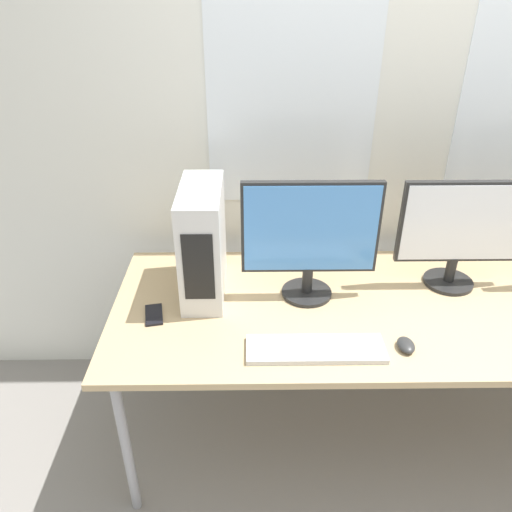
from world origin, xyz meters
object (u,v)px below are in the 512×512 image
at_px(monitor_right_near, 460,231).
at_px(cell_phone, 154,315).
at_px(monitor_main, 310,236).
at_px(keyboard, 316,349).
at_px(mouse, 406,345).
at_px(pc_tower, 203,242).

relative_size(monitor_right_near, cell_phone, 3.52).
height_order(monitor_main, keyboard, monitor_main).
bearing_deg(mouse, cell_phone, 167.61).
height_order(pc_tower, mouse, pc_tower).
bearing_deg(cell_phone, mouse, -23.19).
bearing_deg(monitor_main, mouse, -47.30).
bearing_deg(cell_phone, monitor_main, 2.24).
xyz_separation_m(keyboard, mouse, (0.33, 0.01, 0.00)).
bearing_deg(mouse, keyboard, -178.00).
bearing_deg(monitor_right_near, keyboard, -145.22).
xyz_separation_m(monitor_main, keyboard, (-0.00, -0.36, -0.27)).
bearing_deg(pc_tower, monitor_main, -5.62).
bearing_deg(keyboard, monitor_right_near, 34.78).
bearing_deg(mouse, monitor_main, 132.70).
bearing_deg(monitor_main, cell_phone, -166.96).
xyz_separation_m(pc_tower, monitor_right_near, (1.06, 0.03, 0.03)).
height_order(monitor_right_near, keyboard, monitor_right_near).
bearing_deg(keyboard, cell_phone, 160.44).
xyz_separation_m(pc_tower, monitor_main, (0.43, -0.04, 0.05)).
distance_m(pc_tower, monitor_main, 0.43).
relative_size(monitor_main, cell_phone, 3.77).
height_order(monitor_main, monitor_right_near, monitor_main).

